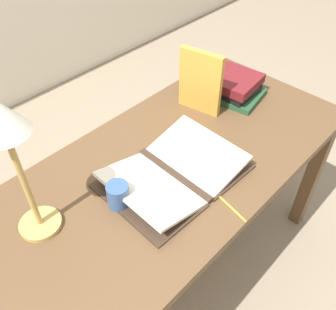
{
  "coord_description": "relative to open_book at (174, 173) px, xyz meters",
  "views": [
    {
      "loc": [
        -0.67,
        -0.65,
        1.69
      ],
      "look_at": [
        -0.01,
        -0.02,
        0.82
      ],
      "focal_mm": 40.0,
      "sensor_mm": 36.0,
      "label": 1
    }
  ],
  "objects": [
    {
      "name": "coffee_mug",
      "position": [
        -0.21,
        0.05,
        0.02
      ],
      "size": [
        0.08,
        0.09,
        0.09
      ],
      "rotation": [
        0.0,
        0.0,
        0.84
      ],
      "color": "#335184",
      "rests_on": "reading_desk"
    },
    {
      "name": "book_stack_tall",
      "position": [
        0.54,
        0.16,
        0.03
      ],
      "size": [
        0.24,
        0.3,
        0.1
      ],
      "color": "#234C2D",
      "rests_on": "reading_desk"
    },
    {
      "name": "pencil",
      "position": [
        0.02,
        -0.23,
        -0.02
      ],
      "size": [
        0.03,
        0.14,
        0.01
      ],
      "rotation": [
        0.0,
        0.0,
        -0.19
      ],
      "color": "gold",
      "rests_on": "reading_desk"
    },
    {
      "name": "reading_lamp",
      "position": [
        -0.43,
        0.16,
        0.34
      ],
      "size": [
        0.13,
        0.13,
        0.47
      ],
      "color": "tan",
      "rests_on": "reading_desk"
    },
    {
      "name": "open_book",
      "position": [
        0.0,
        0.0,
        0.0
      ],
      "size": [
        0.49,
        0.36,
        0.06
      ],
      "rotation": [
        0.0,
        0.0,
        -0.03
      ],
      "color": "#38281E",
      "rests_on": "reading_desk"
    },
    {
      "name": "ground_plane",
      "position": [
        0.01,
        0.06,
        -0.75
      ],
      "size": [
        12.0,
        12.0,
        0.0
      ],
      "primitive_type": "plane",
      "color": "gray"
    },
    {
      "name": "reading_desk",
      "position": [
        0.01,
        0.06,
        -0.11
      ],
      "size": [
        1.56,
        0.7,
        0.74
      ],
      "color": "brown",
      "rests_on": "ground_plane"
    },
    {
      "name": "book_standing_upright",
      "position": [
        0.36,
        0.19,
        0.11
      ],
      "size": [
        0.06,
        0.18,
        0.27
      ],
      "rotation": [
        0.0,
        0.0,
        0.19
      ],
      "color": "#BC8933",
      "rests_on": "reading_desk"
    }
  ]
}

